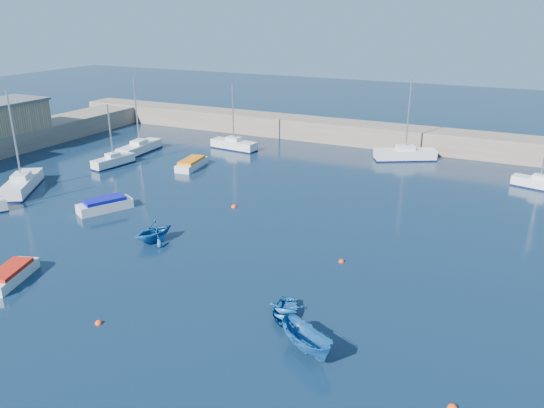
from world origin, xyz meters
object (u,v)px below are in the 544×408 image
at_px(motorboat_2, 192,164).
at_px(dinghy_left, 153,231).
at_px(sailboat_5, 234,144).
at_px(motorboat_1, 105,205).
at_px(dinghy_right, 307,341).
at_px(sailboat_3, 113,161).
at_px(motorboat_0, 11,275).
at_px(brick_shed_a, 7,117).
at_px(sailboat_2, 22,184).
at_px(sailboat_7, 540,183).
at_px(sailboat_6, 405,154).
at_px(sailboat_4, 140,148).
at_px(dinghy_center, 284,312).

distance_m(motorboat_2, dinghy_left, 19.82).
height_order(sailboat_5, motorboat_1, sailboat_5).
height_order(motorboat_1, dinghy_right, dinghy_right).
bearing_deg(sailboat_3, dinghy_right, -25.73).
distance_m(motorboat_0, dinghy_left, 9.97).
bearing_deg(brick_shed_a, sailboat_2, -36.43).
distance_m(sailboat_7, motorboat_2, 35.59).
bearing_deg(sailboat_6, dinghy_left, 130.25).
distance_m(sailboat_2, sailboat_7, 50.02).
relative_size(sailboat_6, dinghy_right, 2.46).
height_order(sailboat_4, motorboat_1, sailboat_4).
relative_size(motorboat_0, dinghy_center, 1.50).
height_order(sailboat_6, dinghy_center, sailboat_6).
height_order(sailboat_2, dinghy_right, sailboat_2).
bearing_deg(brick_shed_a, dinghy_center, -23.29).
xyz_separation_m(sailboat_4, motorboat_2, (9.42, -2.73, -0.14)).
distance_m(dinghy_left, dinghy_right, 17.35).
bearing_deg(sailboat_6, motorboat_0, 128.93).
xyz_separation_m(sailboat_7, dinghy_left, (-25.91, -26.47, 0.29)).
bearing_deg(dinghy_right, dinghy_center, 74.53).
relative_size(sailboat_3, dinghy_left, 2.15).
bearing_deg(brick_shed_a, motorboat_2, 6.76).
bearing_deg(sailboat_6, dinghy_center, 152.95).
height_order(brick_shed_a, motorboat_2, brick_shed_a).
height_order(sailboat_5, sailboat_7, sailboat_5).
relative_size(brick_shed_a, sailboat_6, 0.87).
bearing_deg(motorboat_2, dinghy_center, -54.35).
distance_m(sailboat_7, dinghy_right, 35.68).
bearing_deg(motorboat_1, dinghy_left, 3.51).
relative_size(motorboat_2, dinghy_right, 1.36).
distance_m(motorboat_0, dinghy_center, 17.96).
relative_size(sailboat_6, sailboat_7, 1.36).
xyz_separation_m(sailboat_6, motorboat_1, (-19.67, -27.89, -0.15)).
bearing_deg(sailboat_6, sailboat_2, 102.33).
xyz_separation_m(sailboat_5, sailboat_6, (20.29, 4.36, 0.06)).
xyz_separation_m(sailboat_5, sailboat_7, (34.43, -0.53, -0.06)).
distance_m(sailboat_2, dinghy_right, 36.45).
distance_m(brick_shed_a, sailboat_5, 27.86).
distance_m(sailboat_6, dinghy_left, 33.50).
bearing_deg(sailboat_4, dinghy_center, -43.25).
height_order(sailboat_2, sailboat_5, sailboat_2).
bearing_deg(motorboat_1, sailboat_4, 147.88).
height_order(brick_shed_a, sailboat_4, sailboat_4).
height_order(motorboat_2, dinghy_center, motorboat_2).
height_order(sailboat_6, dinghy_left, sailboat_6).
relative_size(sailboat_2, dinghy_right, 2.55).
bearing_deg(sailboat_4, motorboat_1, -63.13).
bearing_deg(dinghy_right, sailboat_7, 14.29).
bearing_deg(sailboat_2, brick_shed_a, 110.44).
height_order(motorboat_1, motorboat_2, motorboat_1).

